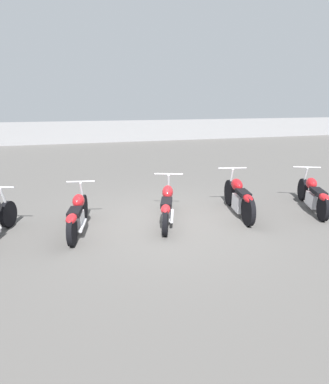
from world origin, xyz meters
name	(u,v)px	position (x,y,z in m)	size (l,w,h in m)	color
ground_plane	(168,223)	(0.00, 0.00, 0.00)	(60.00, 60.00, 0.00)	#514F4C
fence_back	(107,132)	(0.00, 14.96, 0.73)	(40.00, 0.04, 1.47)	gray
motorcycle_slot_1	(78,214)	(-1.97, 0.04, 0.39)	(0.66, 1.96, 0.95)	black
motorcycle_slot_2	(167,204)	(0.01, 0.09, 0.41)	(0.96, 2.09, 0.97)	black
motorcycle_slot_3	(239,197)	(1.81, 0.04, 0.44)	(0.74, 2.08, 1.05)	black
motorcycle_slot_4	(313,195)	(3.80, -0.17, 0.40)	(1.08, 2.05, 0.98)	black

